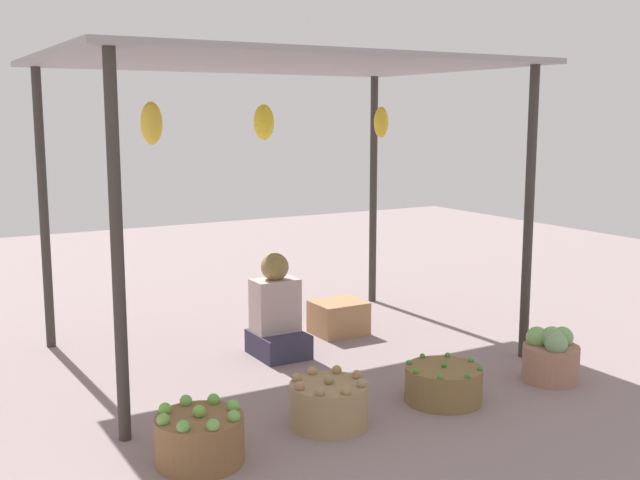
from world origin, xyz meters
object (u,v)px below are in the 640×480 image
(vendor_person, at_px, (277,316))
(basket_cabbages, at_px, (551,357))
(basket_green_chilies, at_px, (443,384))
(basket_potatoes, at_px, (329,404))
(wooden_crate_near_vendor, at_px, (339,318))
(basket_green_apples, at_px, (200,438))

(vendor_person, xyz_separation_m, basket_cabbages, (1.36, -1.46, -0.13))
(basket_green_chilies, bearing_deg, vendor_person, 108.98)
(basket_potatoes, distance_m, wooden_crate_near_vendor, 1.94)
(basket_cabbages, bearing_deg, basket_green_apples, 179.86)
(basket_potatoes, xyz_separation_m, basket_green_chilies, (0.83, -0.03, -0.02))
(vendor_person, bearing_deg, basket_cabbages, -47.04)
(basket_green_chilies, height_order, wooden_crate_near_vendor, wooden_crate_near_vendor)
(basket_green_chilies, relative_size, wooden_crate_near_vendor, 1.18)
(basket_green_apples, xyz_separation_m, basket_green_chilies, (1.66, 0.06, -0.02))
(basket_cabbages, height_order, wooden_crate_near_vendor, basket_cabbages)
(vendor_person, xyz_separation_m, basket_green_chilies, (0.48, -1.39, -0.18))
(vendor_person, bearing_deg, wooden_crate_near_vendor, 20.17)
(basket_green_chilies, xyz_separation_m, wooden_crate_near_vendor, (0.23, 1.65, 0.02))
(basket_cabbages, bearing_deg, basket_potatoes, 176.92)
(wooden_crate_near_vendor, bearing_deg, vendor_person, -159.83)
(basket_green_chilies, bearing_deg, basket_green_apples, -178.05)
(basket_green_apples, bearing_deg, basket_cabbages, -0.14)
(basket_green_apples, relative_size, basket_green_chilies, 0.96)
(basket_green_apples, relative_size, basket_potatoes, 1.02)
(vendor_person, distance_m, basket_green_chilies, 1.48)
(basket_cabbages, bearing_deg, vendor_person, 132.96)
(vendor_person, relative_size, wooden_crate_near_vendor, 1.88)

